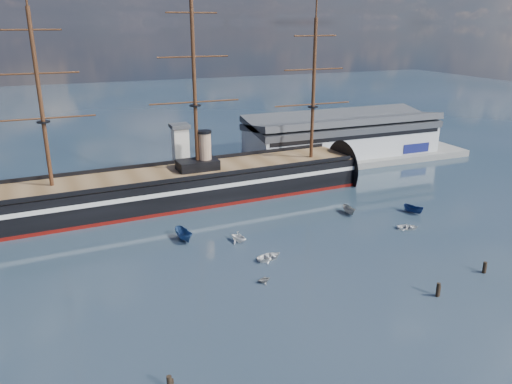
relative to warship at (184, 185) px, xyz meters
name	(u,v)px	position (x,y,z in m)	size (l,w,h in m)	color
ground	(207,230)	(-0.25, -20.00, -4.04)	(600.00, 600.00, 0.00)	#1A303E
quay	(204,179)	(9.75, 16.00, -4.04)	(180.00, 18.00, 2.00)	slate
warehouse	(342,135)	(57.75, 20.00, 3.95)	(63.00, 21.00, 11.60)	#B7BABC
quay_tower	(181,151)	(2.75, 13.00, 5.72)	(5.00, 5.00, 15.00)	silver
warship	(184,185)	(0.00, 0.00, 0.00)	(113.26, 20.68, 53.94)	black
motorboat_a	(184,240)	(-6.17, -23.65, -4.04)	(7.44, 2.73, 2.98)	navy
motorboat_b	(269,259)	(6.68, -38.18, -4.04)	(3.21, 1.28, 1.50)	white
motorboat_c	(349,214)	(33.44, -23.58, -4.04)	(5.74, 2.11, 2.30)	gray
motorboat_d	(239,242)	(4.01, -28.48, -4.04)	(6.60, 2.86, 2.42)	white
motorboat_e	(408,229)	(40.48, -36.17, -4.04)	(2.80, 1.12, 1.31)	white
motorboat_f	(413,213)	(47.79, -28.80, -4.04)	(5.90, 2.16, 2.36)	navy
motorboat_g	(264,282)	(2.19, -46.08, -4.04)	(3.89, 1.69, 1.43)	gray
piling_near_right	(437,296)	(26.79, -61.07, -4.04)	(0.64, 0.64, 3.12)	black
piling_far_right	(484,273)	(40.16, -57.78, -4.04)	(0.64, 0.64, 2.86)	black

